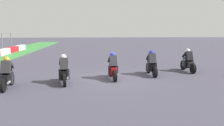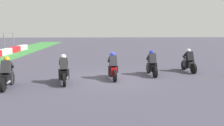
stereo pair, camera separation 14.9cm
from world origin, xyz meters
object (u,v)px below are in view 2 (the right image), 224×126
(rider_lane_b, at_px, (152,65))
(rider_lane_d, at_px, (64,71))
(rider_lane_a, at_px, (189,62))
(rider_lane_e, at_px, (7,75))
(rider_lane_c, at_px, (113,68))

(rider_lane_b, relative_size, rider_lane_d, 1.00)
(rider_lane_a, xyz_separation_m, rider_lane_e, (-3.66, 10.17, 0.00))
(rider_lane_d, bearing_deg, rider_lane_c, -80.55)
(rider_lane_d, height_order, rider_lane_e, same)
(rider_lane_a, xyz_separation_m, rider_lane_b, (-1.02, 2.66, 0.00))
(rider_lane_a, xyz_separation_m, rider_lane_d, (-2.83, 7.64, 0.00))
(rider_lane_c, xyz_separation_m, rider_lane_e, (-1.72, 5.11, 0.00))
(rider_lane_c, xyz_separation_m, rider_lane_d, (-0.89, 2.58, 0.00))
(rider_lane_e, bearing_deg, rider_lane_b, -76.15)
(rider_lane_b, xyz_separation_m, rider_lane_d, (-1.81, 4.98, 0.00))
(rider_lane_b, height_order, rider_lane_e, same)
(rider_lane_d, xyz_separation_m, rider_lane_e, (-0.83, 2.53, 0.00))
(rider_lane_b, distance_m, rider_lane_e, 7.96)
(rider_lane_c, bearing_deg, rider_lane_b, -74.43)
(rider_lane_a, distance_m, rider_lane_e, 10.81)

